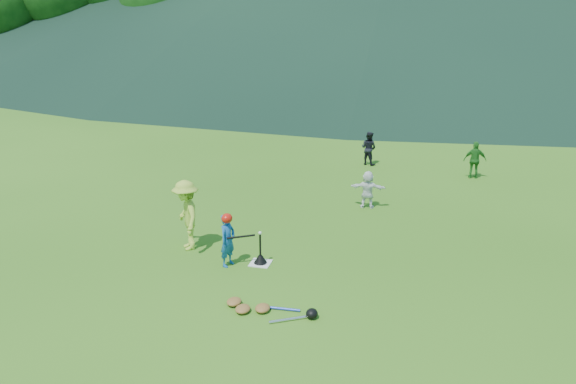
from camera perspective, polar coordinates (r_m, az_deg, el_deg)
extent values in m
plane|color=#2F5F15|center=(12.65, -2.81, -7.27)|extent=(120.00, 120.00, 0.00)
cube|color=silver|center=(12.65, -2.81, -7.23)|extent=(0.45, 0.45, 0.02)
sphere|color=white|center=(12.35, -2.86, -4.17)|extent=(0.08, 0.08, 0.08)
imported|color=#155194|center=(12.39, -6.15, -4.90)|extent=(0.40, 0.50, 1.19)
imported|color=#A3BF38|center=(13.31, -10.28, -2.33)|extent=(1.13, 1.24, 1.67)
imported|color=black|center=(20.73, 8.20, 4.43)|extent=(0.73, 0.67, 1.22)
imported|color=#236D20|center=(19.81, 18.46, 3.10)|extent=(0.76, 0.38, 1.26)
imported|color=white|center=(16.12, 8.09, 0.26)|extent=(1.01, 0.34, 1.08)
cone|color=black|center=(12.60, -2.82, -6.82)|extent=(0.30, 0.30, 0.18)
cylinder|color=black|center=(12.47, -2.84, -5.40)|extent=(0.04, 0.04, 0.50)
ellipsoid|color=red|center=(12.20, -6.23, -2.68)|extent=(0.24, 0.26, 0.22)
cylinder|color=black|center=(12.28, -4.81, -4.55)|extent=(0.57, 0.32, 0.07)
ellipsoid|color=olive|center=(10.76, -4.61, -11.76)|extent=(0.28, 0.34, 0.13)
ellipsoid|color=olive|center=(10.76, -2.60, -11.70)|extent=(0.28, 0.34, 0.13)
ellipsoid|color=olive|center=(11.01, -5.50, -11.03)|extent=(0.28, 0.34, 0.13)
cylinder|color=silver|center=(10.47, 0.00, -12.82)|extent=(0.65, 0.41, 0.06)
cylinder|color=#263FA5|center=(10.80, -0.58, -11.78)|extent=(0.68, 0.08, 0.05)
ellipsoid|color=black|center=(10.53, 2.44, -12.24)|extent=(0.22, 0.24, 0.19)
cube|color=gray|center=(39.37, 9.34, 10.70)|extent=(70.00, 0.03, 1.20)
cube|color=yellow|center=(39.30, 9.38, 11.62)|extent=(70.00, 0.08, 0.08)
cylinder|color=gray|center=(39.37, 9.34, 10.70)|extent=(0.07, 0.07, 1.30)
cylinder|color=#382314|center=(55.78, -25.84, 12.26)|extent=(0.56, 0.56, 3.15)
cylinder|color=#382314|center=(54.07, -20.84, 13.06)|extent=(0.56, 0.56, 3.74)
cylinder|color=#382314|center=(52.78, -15.52, 13.79)|extent=(0.56, 0.56, 4.34)
cylinder|color=#382314|center=(47.95, -12.11, 12.99)|extent=(0.56, 0.56, 3.18)
cylinder|color=#382314|center=(47.42, -5.95, 13.59)|extent=(0.56, 0.56, 3.78)
cylinder|color=#382314|center=(47.44, 0.30, 14.04)|extent=(0.56, 0.56, 4.38)
cylinder|color=#382314|center=(43.60, 5.61, 12.86)|extent=(0.56, 0.56, 3.22)
cylinder|color=#382314|center=(44.60, 12.20, 13.05)|extent=(0.56, 0.56, 3.81)
cylinder|color=#382314|center=(46.14, 18.42, 13.07)|extent=(0.56, 0.56, 4.41)
cylinder|color=#382314|center=(43.79, 24.96, 11.37)|extent=(0.56, 0.56, 3.25)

